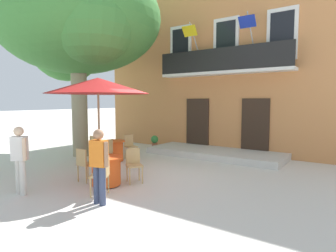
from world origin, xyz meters
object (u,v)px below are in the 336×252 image
(cafe_chair_middle_2, at_px, (96,146))
(cafe_umbrella, at_px, (98,86))
(cafe_table_near_tree, at_px, (106,171))
(cafe_chair_near_tree_2, at_px, (134,163))
(pedestrian_near_entrance, at_px, (20,156))
(cafe_chair_middle_1, at_px, (130,145))
(pedestrian_mid_plaza, at_px, (99,162))
(plane_tree, at_px, (77,26))
(cafe_table_middle, at_px, (113,151))
(cafe_chair_near_tree_0, at_px, (85,163))
(cafe_chair_middle_0, at_px, (108,151))
(ground_planter_left, at_px, (155,141))
(cafe_chair_near_tree_1, at_px, (103,173))

(cafe_chair_middle_2, height_order, cafe_umbrella, cafe_umbrella)
(cafe_table_near_tree, relative_size, cafe_umbrella, 0.30)
(cafe_chair_near_tree_2, bearing_deg, pedestrian_near_entrance, -123.22)
(cafe_chair_middle_1, height_order, pedestrian_mid_plaza, pedestrian_mid_plaza)
(cafe_umbrella, distance_m, pedestrian_mid_plaza, 2.79)
(plane_tree, relative_size, cafe_chair_middle_1, 7.99)
(cafe_chair_near_tree_2, bearing_deg, cafe_table_middle, 147.07)
(cafe_chair_near_tree_0, height_order, cafe_chair_middle_0, same)
(ground_planter_left, bearing_deg, cafe_chair_near_tree_0, -72.37)
(cafe_chair_near_tree_0, distance_m, cafe_chair_middle_1, 3.22)
(cafe_chair_middle_1, distance_m, cafe_chair_middle_2, 1.27)
(cafe_table_near_tree, distance_m, cafe_chair_near_tree_2, 0.77)
(cafe_chair_near_tree_1, relative_size, cafe_table_middle, 1.05)
(cafe_chair_near_tree_1, bearing_deg, cafe_chair_middle_2, 141.15)
(cafe_chair_near_tree_0, relative_size, cafe_table_middle, 1.05)
(plane_tree, distance_m, cafe_chair_middle_0, 5.21)
(cafe_chair_middle_1, relative_size, pedestrian_mid_plaza, 0.57)
(cafe_table_near_tree, relative_size, cafe_table_middle, 1.00)
(cafe_chair_middle_0, relative_size, pedestrian_near_entrance, 0.57)
(cafe_chair_near_tree_1, distance_m, cafe_chair_middle_2, 4.17)
(cafe_umbrella, height_order, ground_planter_left, cafe_umbrella)
(cafe_chair_near_tree_1, distance_m, ground_planter_left, 6.51)
(pedestrian_mid_plaza, bearing_deg, cafe_umbrella, 138.26)
(ground_planter_left, bearing_deg, cafe_chair_middle_0, -77.33)
(plane_tree, relative_size, cafe_chair_near_tree_0, 7.99)
(cafe_table_near_tree, height_order, cafe_table_middle, same)
(cafe_chair_middle_1, bearing_deg, cafe_table_near_tree, -57.78)
(cafe_chair_near_tree_1, xyz_separation_m, cafe_chair_middle_0, (-2.11, 2.13, 0.00))
(plane_tree, xyz_separation_m, cafe_table_middle, (1.95, -0.08, -4.73))
(cafe_table_middle, xyz_separation_m, cafe_chair_middle_0, (0.40, -0.64, 0.14))
(cafe_chair_near_tree_2, height_order, cafe_table_middle, cafe_chair_near_tree_2)
(cafe_table_near_tree, xyz_separation_m, cafe_chair_middle_1, (-1.85, 2.94, 0.14))
(cafe_chair_near_tree_0, distance_m, cafe_table_middle, 2.62)
(cafe_chair_near_tree_2, distance_m, cafe_umbrella, 2.38)
(cafe_chair_middle_0, height_order, pedestrian_mid_plaza, pedestrian_mid_plaza)
(cafe_table_middle, bearing_deg, cafe_chair_middle_0, -57.93)
(cafe_chair_middle_2, height_order, ground_planter_left, cafe_chair_middle_2)
(cafe_chair_near_tree_2, bearing_deg, cafe_chair_near_tree_1, -84.12)
(plane_tree, xyz_separation_m, cafe_chair_near_tree_1, (4.46, -2.85, -4.59))
(cafe_table_middle, distance_m, cafe_chair_middle_2, 0.77)
(cafe_chair_near_tree_0, relative_size, cafe_chair_near_tree_2, 1.00)
(cafe_table_middle, bearing_deg, plane_tree, 177.75)
(cafe_chair_near_tree_2, xyz_separation_m, cafe_umbrella, (-1.13, -0.20, 2.08))
(cafe_chair_near_tree_1, distance_m, cafe_umbrella, 2.64)
(cafe_chair_middle_0, bearing_deg, cafe_chair_middle_2, 156.92)
(cafe_chair_middle_0, bearing_deg, cafe_chair_middle_1, 99.73)
(cafe_umbrella, xyz_separation_m, pedestrian_mid_plaza, (1.64, -1.47, -1.70))
(cafe_chair_middle_2, bearing_deg, pedestrian_mid_plaza, -40.08)
(cafe_chair_near_tree_0, bearing_deg, cafe_umbrella, 91.33)
(cafe_table_middle, distance_m, ground_planter_left, 3.07)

